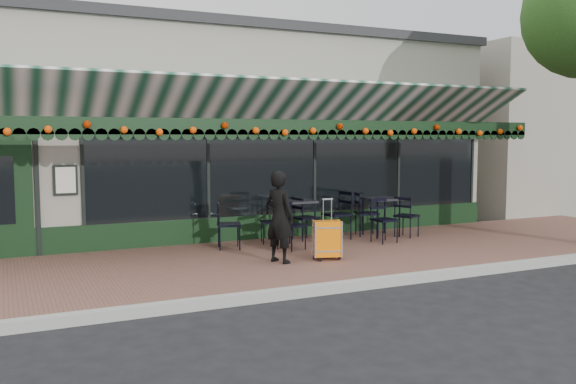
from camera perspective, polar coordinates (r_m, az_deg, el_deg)
name	(u,v)px	position (r m, az deg, el deg)	size (l,w,h in m)	color
ground	(354,289)	(9.34, 6.17, -8.98)	(80.00, 80.00, 0.00)	black
sidewalk	(296,260)	(11.04, 0.74, -6.34)	(18.00, 4.00, 0.15)	brown
curb	(357,285)	(9.25, 6.43, -8.64)	(18.00, 0.16, 0.15)	#9E9E99
restaurant_building	(199,137)	(16.26, -8.29, 5.11)	(12.00, 9.60, 4.50)	gray
neighbor_building_right	(551,133)	(23.69, 23.37, 5.06)	(12.00, 8.00, 4.80)	gray
woman	(280,217)	(10.30, -0.79, -2.33)	(0.57, 0.38, 1.57)	black
suitcase	(327,239)	(10.62, 3.68, -4.45)	(0.52, 0.39, 1.06)	orange
cafe_table_a	(381,202)	(13.21, 8.72, -0.90)	(0.67, 0.67, 0.83)	black
cafe_table_b	(296,204)	(12.45, 0.78, -1.15)	(0.68, 0.68, 0.84)	black
chair_a_left	(337,215)	(12.75, 4.62, -2.15)	(0.51, 0.51, 1.01)	black
chair_a_right	(367,214)	(13.24, 7.39, -2.03)	(0.48, 0.48, 0.95)	black
chair_a_front	(384,220)	(12.44, 9.00, -2.64)	(0.45, 0.45, 0.90)	black
chair_a_extra	(407,216)	(13.22, 11.05, -2.24)	(0.44, 0.44, 0.89)	black
chair_b_left	(271,222)	(12.26, -1.62, -2.86)	(0.41, 0.41, 0.83)	black
chair_b_right	(305,218)	(12.64, 1.58, -2.46)	(0.45, 0.45, 0.90)	black
chair_b_front	(292,226)	(11.53, 0.34, -3.18)	(0.45, 0.45, 0.91)	black
chair_solo	(229,225)	(11.66, -5.55, -3.11)	(0.45, 0.45, 0.91)	black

